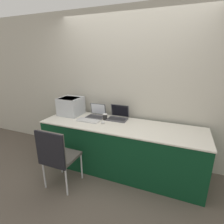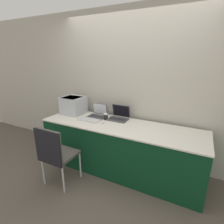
{
  "view_description": "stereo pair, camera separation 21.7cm",
  "coord_description": "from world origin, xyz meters",
  "views": [
    {
      "loc": [
        0.85,
        -2.06,
        1.82
      ],
      "look_at": [
        -0.16,
        0.41,
        0.98
      ],
      "focal_mm": 28.0,
      "sensor_mm": 36.0,
      "label": 1
    },
    {
      "loc": [
        1.05,
        -1.97,
        1.82
      ],
      "look_at": [
        -0.16,
        0.41,
        0.98
      ],
      "focal_mm": 28.0,
      "sensor_mm": 36.0,
      "label": 2
    }
  ],
  "objects": [
    {
      "name": "ground_plane",
      "position": [
        0.0,
        0.0,
        0.0
      ],
      "size": [
        14.0,
        14.0,
        0.0
      ],
      "primitive_type": "plane",
      "color": "brown"
    },
    {
      "name": "wall_back",
      "position": [
        0.0,
        0.84,
        1.3
      ],
      "size": [
        8.0,
        0.05,
        2.6
      ],
      "color": "#B7B2A3",
      "rests_on": "ground_plane"
    },
    {
      "name": "table",
      "position": [
        0.0,
        0.37,
        0.4
      ],
      "size": [
        2.59,
        0.76,
        0.8
      ],
      "color": "#0C381E",
      "rests_on": "ground_plane"
    },
    {
      "name": "printer",
      "position": [
        -1.02,
        0.51,
        0.97
      ],
      "size": [
        0.39,
        0.38,
        0.32
      ],
      "color": "#B2B7BC",
      "rests_on": "table"
    },
    {
      "name": "laptop_left",
      "position": [
        -0.53,
        0.57,
        0.85
      ],
      "size": [
        0.3,
        0.26,
        0.23
      ],
      "color": "#4C4C51",
      "rests_on": "table"
    },
    {
      "name": "laptop_right",
      "position": [
        -0.12,
        0.61,
        0.85
      ],
      "size": [
        0.33,
        0.27,
        0.24
      ],
      "color": "#4C4C51",
      "rests_on": "table"
    },
    {
      "name": "external_keyboard",
      "position": [
        -0.55,
        0.32,
        0.81
      ],
      "size": [
        0.38,
        0.16,
        0.02
      ],
      "color": "silver",
      "rests_on": "table"
    },
    {
      "name": "coffee_cup",
      "position": [
        -0.32,
        0.49,
        0.85
      ],
      "size": [
        0.08,
        0.08,
        0.1
      ],
      "color": "black",
      "rests_on": "table"
    },
    {
      "name": "mouse",
      "position": [
        -0.27,
        0.31,
        0.82
      ],
      "size": [
        0.07,
        0.04,
        0.04
      ],
      "color": "silver",
      "rests_on": "table"
    },
    {
      "name": "chair",
      "position": [
        -0.65,
        -0.41,
        0.57
      ],
      "size": [
        0.44,
        0.44,
        0.92
      ],
      "color": "#4C4742",
      "rests_on": "ground_plane"
    }
  ]
}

